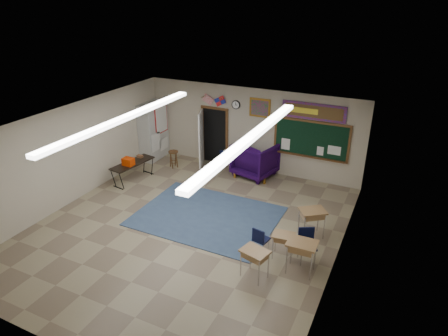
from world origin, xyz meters
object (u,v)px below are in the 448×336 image
at_px(wingback_armchair, 255,159).
at_px(wooden_stool, 174,159).
at_px(student_desk_front_left, 283,244).
at_px(student_desk_front_right, 312,222).
at_px(folding_table, 133,171).

relative_size(wingback_armchair, wooden_stool, 2.12).
distance_m(wingback_armchair, wooden_stool, 3.05).
relative_size(student_desk_front_left, student_desk_front_right, 0.79).
xyz_separation_m(student_desk_front_left, folding_table, (-6.00, 1.89, 0.00)).
height_order(wingback_armchair, student_desk_front_left, wingback_armchair).
xyz_separation_m(student_desk_front_right, folding_table, (-6.38, 0.68, -0.08)).
height_order(student_desk_front_left, folding_table, folding_table).
bearing_deg(student_desk_front_right, wooden_stool, 122.00).
distance_m(wingback_armchair, folding_table, 4.26).
bearing_deg(wooden_stool, folding_table, -112.30).
bearing_deg(folding_table, student_desk_front_left, -8.93).
bearing_deg(student_desk_front_left, folding_table, 155.55).
distance_m(student_desk_front_left, wooden_stool, 6.37).
relative_size(wingback_armchair, student_desk_front_left, 2.05).
height_order(wingback_armchair, wooden_stool, wingback_armchair).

